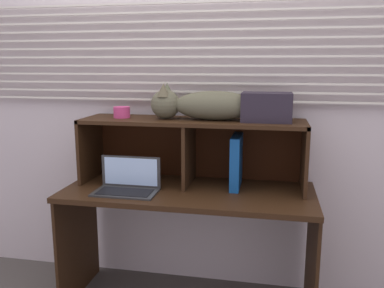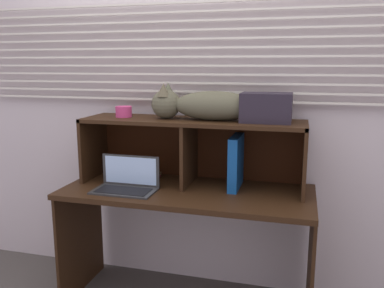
% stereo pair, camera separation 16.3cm
% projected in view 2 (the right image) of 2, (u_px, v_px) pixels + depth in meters
% --- Properties ---
extents(back_panel_with_blinds, '(4.40, 0.08, 2.50)m').
position_uv_depth(back_panel_with_blinds, '(201.00, 94.00, 2.55)').
color(back_panel_with_blinds, beige).
rests_on(back_panel_with_blinds, ground).
extents(desk, '(1.44, 0.60, 0.73)m').
position_uv_depth(desk, '(187.00, 213.00, 2.36)').
color(desk, black).
rests_on(desk, ground).
extents(hutch_shelf_unit, '(1.32, 0.35, 0.39)m').
position_uv_depth(hutch_shelf_unit, '(193.00, 138.00, 2.41)').
color(hutch_shelf_unit, black).
rests_on(hutch_shelf_unit, desk).
extents(cat, '(0.81, 0.18, 0.21)m').
position_uv_depth(cat, '(203.00, 105.00, 2.33)').
color(cat, brown).
rests_on(cat, hutch_shelf_unit).
extents(laptop, '(0.35, 0.20, 0.19)m').
position_uv_depth(laptop, '(126.00, 183.00, 2.31)').
color(laptop, '#2E2E2E').
rests_on(laptop, desk).
extents(binder_upright, '(0.05, 0.27, 0.31)m').
position_uv_depth(binder_upright, '(236.00, 162.00, 2.34)').
color(binder_upright, '#11468D').
rests_on(binder_upright, desk).
extents(book_stack, '(0.17, 0.22, 0.03)m').
position_uv_depth(book_stack, '(143.00, 178.00, 2.51)').
color(book_stack, maroon).
rests_on(book_stack, desk).
extents(small_basket, '(0.10, 0.10, 0.07)m').
position_uv_depth(small_basket, '(124.00, 112.00, 2.46)').
color(small_basket, '#C73B74').
rests_on(small_basket, hutch_shelf_unit).
extents(storage_box, '(0.28, 0.19, 0.16)m').
position_uv_depth(storage_box, '(266.00, 108.00, 2.23)').
color(storage_box, '#251F2A').
rests_on(storage_box, hutch_shelf_unit).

